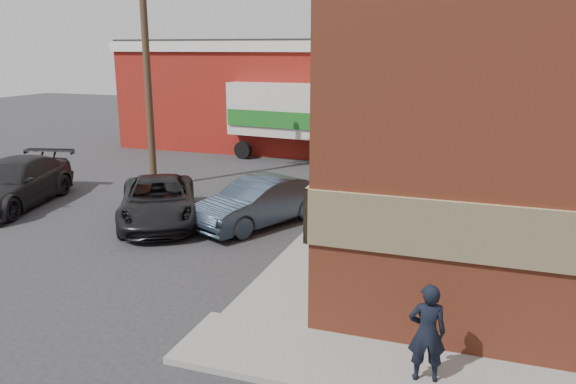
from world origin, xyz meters
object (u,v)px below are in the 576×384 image
Objects in this scene: suv_a at (158,201)px; box_truck at (304,116)px; utility_pole at (147,60)px; suv_b at (13,183)px; sedan at (259,202)px; man at (427,333)px; warehouse at (286,93)px.

suv_a is 10.94m from box_truck.
suv_b is (-2.96, -3.90, -3.96)m from utility_pole.
sedan reaches higher than suv_a.
suv_a is at bearing -55.75° from utility_pole.
box_truck is (3.81, 6.91, -2.67)m from utility_pole.
box_truck is at bearing 61.13° from utility_pole.
box_truck is (6.77, 10.81, 1.30)m from suv_b.
sedan is 0.58× the size of box_truck.
sedan is 0.81× the size of suv_b.
sedan is 10.28m from box_truck.
box_truck reaches higher than man.
suv_b reaches higher than sedan.
man is 10.54m from suv_a.
utility_pole is at bearing 39.52° from suv_b.
man is 0.21× the size of box_truck.
man is at bearing -59.54° from box_truck.
box_truck is at bearing 44.69° from suv_b.
man is at bearing -25.89° from sedan.
utility_pole reaches higher than suv_a.
warehouse reaches higher than man.
box_truck is (2.31, -4.09, -0.73)m from warehouse.
suv_a is at bearing -12.99° from suv_b.
suv_a is at bearing -85.63° from warehouse.
warehouse is 3.03× the size of suv_b.
utility_pole reaches higher than man.
warehouse is at bearing 60.09° from suv_b.
man is 15.44m from suv_b.
suv_b is (-8.60, -0.78, 0.06)m from sedan.
warehouse is at bearing 63.34° from suv_a.
utility_pole is 1.67× the size of suv_b.
man is (11.23, -9.98, -3.82)m from utility_pole.
suv_a is (-8.59, 6.11, -0.25)m from man.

